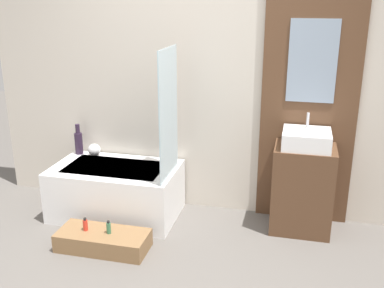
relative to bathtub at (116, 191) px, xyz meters
The scene contains 11 objects.
wall_tiled_back 1.35m from the bathtub, 28.68° to the left, with size 4.20×0.06×2.60m, color beige.
wall_wood_accent 2.06m from the bathtub, 11.58° to the left, with size 0.84×0.04×2.60m.
bathtub is the anchor object (origin of this frame).
glass_shower_screen 0.99m from the bathtub, ahead, with size 0.01×0.51×1.13m, color silver.
wooden_step_bench 0.65m from the bathtub, 77.97° to the right, with size 0.76×0.33×0.15m, color olive.
vanity_cabinet 1.73m from the bathtub, ahead, with size 0.52×0.41×0.79m, color brown.
sink 1.83m from the bathtub, ahead, with size 0.40×0.38×0.28m.
vase_tall_dark 0.67m from the bathtub, 152.03° to the left, with size 0.08×0.08×0.31m.
vase_round_light 0.50m from the bathtub, 142.95° to the left, with size 0.12×0.12×0.12m, color white.
bottle_soap_primary 0.62m from the bathtub, 92.02° to the right, with size 0.04×0.04×0.11m.
bottle_soap_secondary 0.64m from the bathtub, 72.97° to the right, with size 0.04×0.04×0.11m.
Camera 1 is at (0.90, -2.47, 2.04)m, focal length 42.00 mm.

